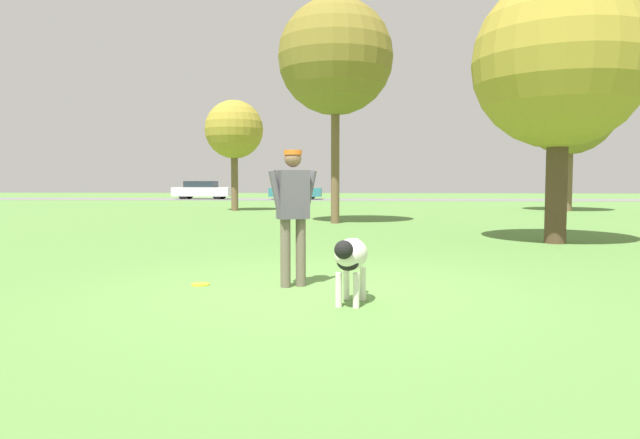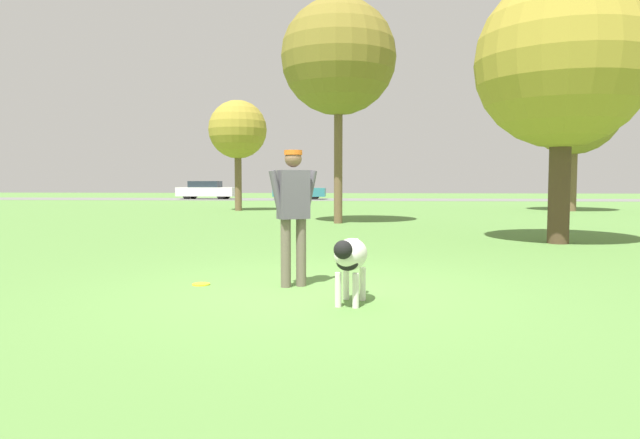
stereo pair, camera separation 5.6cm
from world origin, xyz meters
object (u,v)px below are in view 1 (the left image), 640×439
Objects in this scene: dog at (350,257)px; tree_far_left at (234,130)px; person at (293,206)px; parked_car_white at (202,190)px; tree_near_right at (560,63)px; frisbee at (201,284)px; tree_mid_center at (335,58)px; tree_far_right at (569,108)px; parked_car_teal at (295,191)px.

tree_far_left is (-5.72, 19.92, 3.20)m from dog.
person reaches higher than parked_car_white.
tree_near_right reaches higher than person.
tree_far_left is 1.14× the size of parked_car_white.
person is 1.36m from dog.
tree_far_left reaches higher than dog.
parked_car_white is (-10.07, 35.87, 0.68)m from frisbee.
tree_mid_center is at bearing 83.55° from frisbee.
person reaches higher than frisbee.
person is at bearing -0.97° from frisbee.
parked_car_white is (-6.32, 16.99, -3.03)m from tree_far_left.
tree_far_left is at bearing 76.78° from person.
tree_near_right is 15.10m from tree_far_right.
frisbee is 0.06× the size of parked_car_teal.
dog is 37.26m from parked_car_teal.
dog is 38.82m from parked_car_white.
tree_near_right is at bearing -60.22° from parked_car_white.
tree_near_right reaches higher than frisbee.
parked_car_white is (-21.60, 16.18, -4.00)m from tree_far_right.
person is 0.39× the size of parked_car_white.
tree_far_left is at bearing -176.98° from tree_far_right.
tree_far_right reaches higher than tree_far_left.
tree_mid_center is at bearing -63.99° from parked_car_white.
parked_car_teal is (-2.88, 35.91, 0.66)m from frisbee.
dog reaches higher than frisbee.
tree_mid_center is at bearing 61.84° from person.
parked_car_teal is at bearing 1.68° from parked_car_white.
parked_car_white is at bearing 143.16° from tree_far_right.
tree_near_right is at bearing -73.94° from parked_car_teal.
tree_mid_center is at bearing -56.95° from tree_far_left.
person is 0.24× the size of tree_mid_center.
parked_car_teal is at bearing 68.56° from person.
tree_far_right is at bearing 3.02° from tree_far_left.
dog is at bearing -27.57° from frisbee.
tree_far_left reaches higher than parked_car_teal.
tree_mid_center reaches higher than parked_car_teal.
tree_far_left is 1.29× the size of parked_car_teal.
tree_far_right reaches higher than person.
tree_near_right is 1.30× the size of parked_car_white.
parked_car_teal is (-9.22, 30.38, -3.23)m from tree_near_right.
tree_near_right reaches higher than tree_far_left.
tree_far_right is 27.29m from parked_car_white.
tree_mid_center is 1.81× the size of parked_car_teal.
tree_mid_center is (-5.08, 5.64, 1.40)m from tree_near_right.
tree_far_right is (11.54, 19.69, 4.69)m from frisbee.
dog is at bearing -114.77° from tree_far_right.
tree_far_right reaches higher than parked_car_white.
person is 0.30× the size of tree_near_right.
tree_far_right is 13.36m from tree_mid_center.
tree_far_left is 15.34m from tree_far_right.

